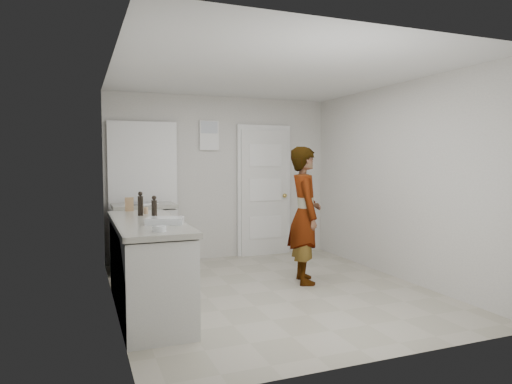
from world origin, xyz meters
name	(u,v)px	position (x,y,z in m)	size (l,w,h in m)	color
ground	(272,291)	(0.00, 0.00, 0.00)	(4.00, 4.00, 0.00)	#A29D88
room_shell	(212,193)	(-0.17, 1.95, 1.02)	(4.00, 4.00, 4.00)	beige
main_counter	(148,270)	(-1.45, -0.20, 0.43)	(0.64, 1.96, 0.93)	silver
side_counter	(144,240)	(-1.25, 1.55, 0.43)	(0.84, 0.61, 0.93)	silver
person	(305,215)	(0.53, 0.22, 0.84)	(0.62, 0.41, 1.69)	silver
cake_mix_box	(129,204)	(-1.53, 0.70, 1.01)	(0.10, 0.05, 0.16)	#936A49
spice_jar	(146,211)	(-1.38, 0.35, 0.96)	(0.05, 0.05, 0.08)	tan
oil_cruet_a	(154,207)	(-1.34, 0.04, 1.03)	(0.06, 0.06, 0.23)	black
oil_cruet_b	(140,204)	(-1.46, 0.22, 1.05)	(0.06, 0.06, 0.26)	black
baking_dish	(165,221)	(-1.32, -0.51, 0.95)	(0.40, 0.33, 0.06)	silver
egg_bowl	(159,229)	(-1.45, -0.97, 0.95)	(0.12, 0.12, 0.05)	silver
papers	(143,204)	(-1.26, 1.52, 0.93)	(0.26, 0.33, 0.01)	white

